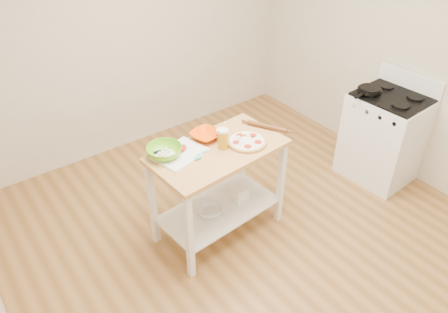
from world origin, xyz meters
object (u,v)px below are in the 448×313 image
cutting_board (179,153)px  spatula (200,155)px  orange_bowl (206,135)px  shelf_bin (239,193)px  rolling_pin (267,127)px  yogurt_tub (221,135)px  skillet (369,90)px  beer_pint (223,139)px  green_bowl (164,151)px  gas_stove (383,137)px  knife (165,150)px  shelf_glass_bowl (210,211)px  pizza (247,141)px  prep_island (218,174)px

cutting_board → spatula: 0.17m
orange_bowl → shelf_bin: 0.67m
rolling_pin → shelf_bin: bearing=-178.2°
yogurt_tub → skillet: bearing=-8.2°
skillet → beer_pint: beer_pint is taller
beer_pint → shelf_bin: bearing=0.5°
green_bowl → beer_pint: size_ratio=1.62×
cutting_board → spatula: cutting_board is taller
yogurt_tub → green_bowl: bearing=171.6°
skillet → orange_bowl: 1.74m
gas_stove → green_bowl: (-2.27, 0.49, 0.47)m
gas_stove → yogurt_tub: gas_stove is taller
knife → shelf_glass_bowl: bearing=-30.2°
gas_stove → green_bowl: gas_stove is taller
rolling_pin → shelf_bin: (-0.31, -0.01, -0.59)m
shelf_bin → beer_pint: bearing=-179.5°
green_bowl → shelf_glass_bowl: bearing=-32.2°
orange_bowl → shelf_glass_bowl: size_ratio=1.08×
pizza → orange_bowl: bearing=131.1°
cutting_board → shelf_bin: bearing=-29.0°
spatula → knife: 0.29m
yogurt_tub → beer_pint: bearing=-117.8°
cutting_board → orange_bowl: (0.31, 0.07, 0.02)m
shelf_bin → cutting_board: bearing=165.3°
knife → shelf_glass_bowl: (0.26, -0.23, -0.62)m
prep_island → yogurt_tub: 0.34m
prep_island → skillet: (1.72, -0.13, 0.33)m
pizza → yogurt_tub: bearing=129.9°
knife → shelf_bin: size_ratio=2.02×
prep_island → rolling_pin: 0.60m
green_bowl → beer_pint: bearing=-22.3°
beer_pint → shelf_glass_bowl: 0.71m
cutting_board → orange_bowl: 0.31m
pizza → shelf_bin: size_ratio=2.46×
pizza → knife: 0.67m
orange_bowl → rolling_pin: 0.55m
prep_island → gas_stove: 1.90m
spatula → yogurt_tub: yogurt_tub is taller
beer_pint → shelf_bin: size_ratio=1.30×
green_bowl → yogurt_tub: bearing=-8.4°
prep_island → orange_bowl: (0.01, 0.20, 0.28)m
gas_stove → rolling_pin: size_ratio=3.07×
pizza → beer_pint: bearing=163.3°
spatula → shelf_bin: 0.71m
knife → shelf_glass_bowl: 0.71m
prep_island → knife: (-0.36, 0.22, 0.27)m
gas_stove → orange_bowl: gas_stove is taller
gas_stove → shelf_bin: size_ratio=8.29×
spatula → yogurt_tub: bearing=16.1°
gas_stove → cutting_board: bearing=165.2°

